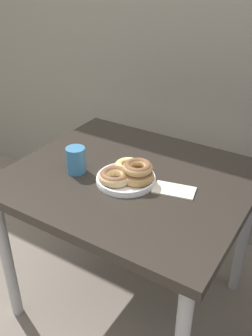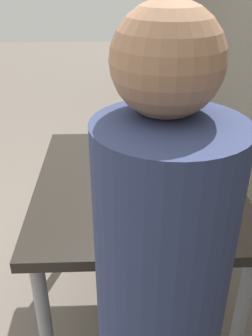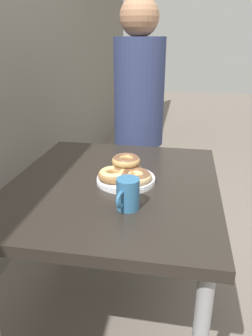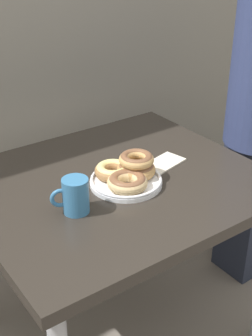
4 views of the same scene
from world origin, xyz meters
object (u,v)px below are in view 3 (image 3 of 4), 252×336
object	(u,v)px
napkin	(125,164)
donut_plate	(126,173)
coffee_mug	(127,194)
dining_table	(114,201)
person_figure	(139,127)

from	to	relation	value
napkin	donut_plate	bearing A→B (deg)	-168.52
coffee_mug	napkin	size ratio (longest dim) A/B	0.65
dining_table	person_figure	distance (m)	0.74
coffee_mug	napkin	bearing A→B (deg)	11.67
dining_table	coffee_mug	size ratio (longest dim) A/B	8.47
donut_plate	person_figure	xyz separation A→B (m)	(0.72, 0.05, -0.01)
dining_table	napkin	xyz separation A→B (m)	(0.20, -0.01, 0.09)
dining_table	person_figure	bearing A→B (deg)	0.38
dining_table	donut_plate	distance (m)	0.13
coffee_mug	person_figure	xyz separation A→B (m)	(0.94, 0.10, -0.02)
person_figure	napkin	world-z (taller)	person_figure
dining_table	napkin	distance (m)	0.22
napkin	dining_table	bearing A→B (deg)	177.68
napkin	person_figure	bearing A→B (deg)	1.38
donut_plate	dining_table	bearing A→B (deg)	111.48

